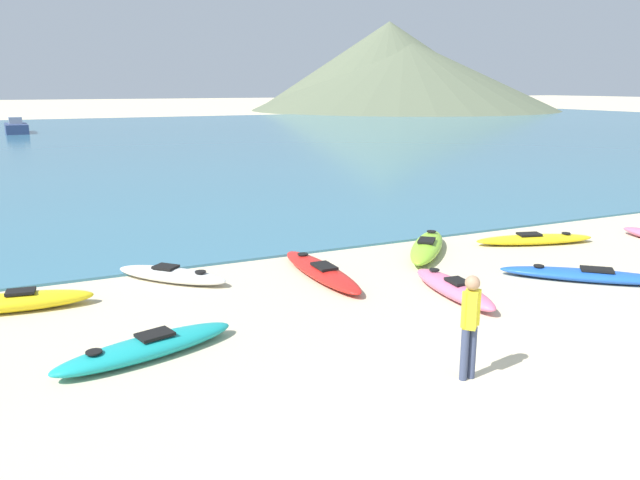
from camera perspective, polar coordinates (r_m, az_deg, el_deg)
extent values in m
plane|color=beige|center=(8.49, 26.39, -15.68)|extent=(400.00, 400.00, 0.00)
cube|color=teal|center=(48.93, -18.25, 8.60)|extent=(160.00, 70.00, 0.06)
cone|color=#5B664C|center=(111.56, 6.28, 15.54)|extent=(45.36, 45.36, 14.56)
cone|color=#5B664C|center=(108.66, 7.66, 14.78)|extent=(51.08, 51.08, 11.67)
ellipsoid|color=yellow|center=(17.06, 19.02, 0.05)|extent=(3.21, 1.50, 0.24)
cube|color=black|center=(16.96, 18.58, 0.51)|extent=(0.64, 0.49, 0.05)
cylinder|color=black|center=(17.45, 21.58, 0.58)|extent=(0.22, 0.22, 0.02)
ellipsoid|color=red|center=(13.38, 0.06, -2.84)|extent=(0.70, 3.43, 0.26)
cube|color=black|center=(13.19, 0.39, -2.39)|extent=(0.38, 0.62, 0.05)
cylinder|color=black|center=(14.17, -1.58, -1.29)|extent=(0.24, 0.24, 0.02)
ellipsoid|color=teal|center=(9.89, -15.56, -9.46)|extent=(2.96, 1.41, 0.30)
cube|color=black|center=(9.88, -14.86, -8.35)|extent=(0.60, 0.49, 0.05)
cylinder|color=black|center=(9.56, -19.97, -9.59)|extent=(0.23, 0.23, 0.02)
ellipsoid|color=white|center=(13.45, -13.44, -3.11)|extent=(2.26, 2.37, 0.27)
cube|color=black|center=(13.48, -13.93, -2.39)|extent=(0.59, 0.59, 0.05)
cylinder|color=black|center=(13.01, -10.88, -2.87)|extent=(0.23, 0.23, 0.02)
ellipsoid|color=blue|center=(14.25, 23.23, -2.99)|extent=(3.08, 2.79, 0.24)
cube|color=black|center=(14.24, 23.99, -2.47)|extent=(0.71, 0.68, 0.05)
cylinder|color=black|center=(14.11, 19.38, -2.24)|extent=(0.22, 0.22, 0.02)
ellipsoid|color=#8CCC2D|center=(15.39, 9.76, -0.62)|extent=(2.63, 2.85, 0.35)
cube|color=black|center=(15.18, 9.72, -0.03)|extent=(0.66, 0.68, 0.05)
cylinder|color=black|center=(16.19, 10.15, 0.78)|extent=(0.24, 0.24, 0.02)
ellipsoid|color=yellow|center=(12.68, -26.23, -5.12)|extent=(2.82, 0.95, 0.33)
cube|color=black|center=(12.60, -25.70, -4.26)|extent=(0.54, 0.40, 0.05)
ellipsoid|color=#E5668C|center=(12.41, 12.09, -4.35)|extent=(0.79, 2.66, 0.33)
cube|color=black|center=(12.24, 12.47, -3.68)|extent=(0.36, 0.49, 0.05)
cylinder|color=black|center=(12.93, 10.42, -2.69)|extent=(0.21, 0.21, 0.02)
cylinder|color=#384260|center=(8.98, 13.05, -10.15)|extent=(0.11, 0.11, 0.76)
cylinder|color=#384260|center=(9.06, 13.73, -9.97)|extent=(0.11, 0.11, 0.76)
cube|color=yellow|center=(8.78, 13.63, -6.18)|extent=(0.27, 0.27, 0.54)
cylinder|color=yellow|center=(8.71, 13.05, -6.22)|extent=(0.08, 0.08, 0.51)
cylinder|color=yellow|center=(8.85, 14.21, -5.97)|extent=(0.08, 0.08, 0.51)
sphere|color=#A37A5B|center=(8.66, 13.77, -3.84)|extent=(0.21, 0.21, 0.21)
cube|color=navy|center=(59.86, -26.01, 9.16)|extent=(1.91, 4.73, 0.78)
cube|color=#8C99A8|center=(60.29, -26.10, 9.81)|extent=(1.09, 1.44, 0.55)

